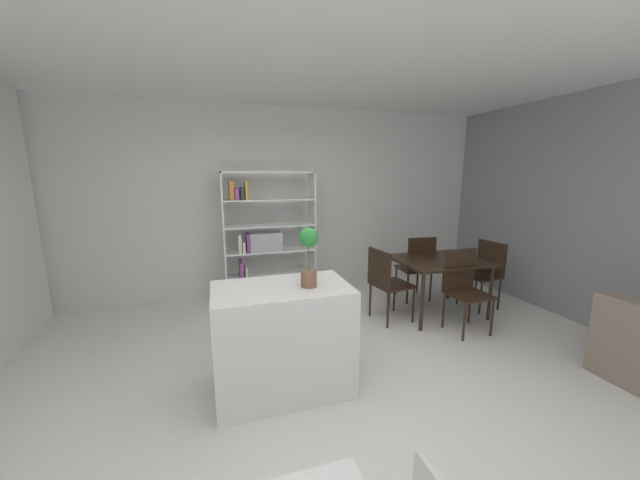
{
  "coord_description": "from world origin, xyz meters",
  "views": [
    {
      "loc": [
        -0.77,
        -2.43,
        1.83
      ],
      "look_at": [
        0.17,
        0.56,
        1.21
      ],
      "focal_mm": 18.86,
      "sensor_mm": 36.0,
      "label": 1
    }
  ],
  "objects_px": {
    "kitchen_island": "(283,339)",
    "dining_chair_near": "(464,283)",
    "dining_chair_island_side": "(386,279)",
    "dining_chair_far": "(417,264)",
    "open_bookshelf": "(263,239)",
    "dining_chair_window_side": "(485,268)",
    "potted_plant_on_island": "(309,253)",
    "dining_table": "(439,265)"
  },
  "relations": [
    {
      "from": "kitchen_island",
      "to": "dining_chair_near",
      "type": "height_order",
      "value": "dining_chair_near"
    },
    {
      "from": "dining_chair_island_side",
      "to": "dining_chair_far",
      "type": "bearing_deg",
      "value": -65.49
    },
    {
      "from": "open_bookshelf",
      "to": "dining_chair_island_side",
      "type": "bearing_deg",
      "value": -40.18
    },
    {
      "from": "dining_chair_far",
      "to": "dining_chair_window_side",
      "type": "xyz_separation_m",
      "value": [
        0.78,
        -0.46,
        -0.02
      ]
    },
    {
      "from": "potted_plant_on_island",
      "to": "open_bookshelf",
      "type": "height_order",
      "value": "open_bookshelf"
    },
    {
      "from": "potted_plant_on_island",
      "to": "dining_chair_near",
      "type": "relative_size",
      "value": 0.51
    },
    {
      "from": "dining_chair_window_side",
      "to": "dining_chair_island_side",
      "type": "relative_size",
      "value": 0.99
    },
    {
      "from": "potted_plant_on_island",
      "to": "dining_chair_window_side",
      "type": "bearing_deg",
      "value": 20.44
    },
    {
      "from": "dining_table",
      "to": "dining_chair_island_side",
      "type": "distance_m",
      "value": 0.78
    },
    {
      "from": "dining_chair_window_side",
      "to": "dining_chair_island_side",
      "type": "bearing_deg",
      "value": -95.95
    },
    {
      "from": "dining_table",
      "to": "dining_chair_window_side",
      "type": "relative_size",
      "value": 1.22
    },
    {
      "from": "open_bookshelf",
      "to": "dining_table",
      "type": "bearing_deg",
      "value": -27.87
    },
    {
      "from": "dining_chair_far",
      "to": "dining_chair_near",
      "type": "height_order",
      "value": "dining_chair_far"
    },
    {
      "from": "kitchen_island",
      "to": "open_bookshelf",
      "type": "distance_m",
      "value": 2.16
    },
    {
      "from": "open_bookshelf",
      "to": "dining_chair_far",
      "type": "xyz_separation_m",
      "value": [
        2.11,
        -0.65,
        -0.37
      ]
    },
    {
      "from": "kitchen_island",
      "to": "potted_plant_on_island",
      "type": "xyz_separation_m",
      "value": [
        0.22,
        -0.06,
        0.74
      ]
    },
    {
      "from": "kitchen_island",
      "to": "dining_chair_far",
      "type": "relative_size",
      "value": 1.17
    },
    {
      "from": "kitchen_island",
      "to": "dining_chair_window_side",
      "type": "bearing_deg",
      "value": 18.09
    },
    {
      "from": "potted_plant_on_island",
      "to": "dining_chair_window_side",
      "type": "relative_size",
      "value": 0.53
    },
    {
      "from": "dining_chair_window_side",
      "to": "dining_chair_far",
      "type": "bearing_deg",
      "value": -127.19
    },
    {
      "from": "potted_plant_on_island",
      "to": "dining_chair_window_side",
      "type": "xyz_separation_m",
      "value": [
        2.82,
        1.05,
        -0.66
      ]
    },
    {
      "from": "dining_chair_island_side",
      "to": "dining_chair_window_side",
      "type": "bearing_deg",
      "value": -96.67
    },
    {
      "from": "open_bookshelf",
      "to": "dining_chair_island_side",
      "type": "relative_size",
      "value": 2.01
    },
    {
      "from": "dining_chair_far",
      "to": "dining_chair_island_side",
      "type": "distance_m",
      "value": 0.91
    },
    {
      "from": "open_bookshelf",
      "to": "dining_table",
      "type": "height_order",
      "value": "open_bookshelf"
    },
    {
      "from": "kitchen_island",
      "to": "open_bookshelf",
      "type": "xyz_separation_m",
      "value": [
        0.14,
        2.1,
        0.46
      ]
    },
    {
      "from": "kitchen_island",
      "to": "dining_table",
      "type": "height_order",
      "value": "kitchen_island"
    },
    {
      "from": "open_bookshelf",
      "to": "dining_chair_window_side",
      "type": "relative_size",
      "value": 2.03
    },
    {
      "from": "dining_chair_window_side",
      "to": "dining_table",
      "type": "bearing_deg",
      "value": -96.02
    },
    {
      "from": "dining_table",
      "to": "dining_chair_window_side",
      "type": "xyz_separation_m",
      "value": [
        0.77,
        0.01,
        -0.12
      ]
    },
    {
      "from": "potted_plant_on_island",
      "to": "dining_table",
      "type": "relative_size",
      "value": 0.44
    },
    {
      "from": "kitchen_island",
      "to": "dining_table",
      "type": "distance_m",
      "value": 2.47
    },
    {
      "from": "dining_table",
      "to": "dining_chair_near",
      "type": "height_order",
      "value": "dining_chair_near"
    },
    {
      "from": "dining_chair_near",
      "to": "kitchen_island",
      "type": "bearing_deg",
      "value": -168.03
    },
    {
      "from": "dining_chair_far",
      "to": "dining_chair_island_side",
      "type": "height_order",
      "value": "dining_chair_far"
    },
    {
      "from": "potted_plant_on_island",
      "to": "dining_chair_far",
      "type": "relative_size",
      "value": 0.51
    },
    {
      "from": "dining_table",
      "to": "dining_chair_near",
      "type": "relative_size",
      "value": 1.16
    },
    {
      "from": "kitchen_island",
      "to": "dining_chair_near",
      "type": "relative_size",
      "value": 1.17
    },
    {
      "from": "open_bookshelf",
      "to": "dining_chair_island_side",
      "type": "distance_m",
      "value": 1.8
    },
    {
      "from": "dining_chair_far",
      "to": "dining_chair_window_side",
      "type": "height_order",
      "value": "dining_chair_far"
    },
    {
      "from": "dining_chair_far",
      "to": "dining_chair_window_side",
      "type": "distance_m",
      "value": 0.9
    },
    {
      "from": "potted_plant_on_island",
      "to": "dining_chair_island_side",
      "type": "distance_m",
      "value": 1.76
    }
  ]
}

